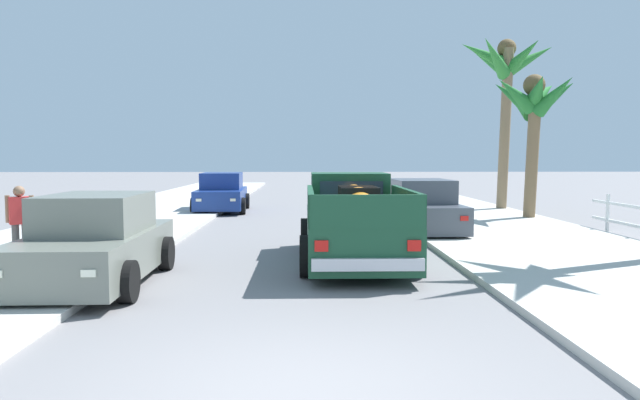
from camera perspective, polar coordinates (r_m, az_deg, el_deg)
ground_plane at (r=5.70m, az=-2.65°, el=-18.20°), size 160.00×160.00×0.00m
sidewalk_left at (r=18.35m, az=-20.02°, el=-2.67°), size 5.30×60.00×0.12m
sidewalk_right at (r=18.28m, az=16.47°, el=-2.62°), size 5.30×60.00×0.12m
curb_left at (r=17.99m, az=-16.24°, el=-2.75°), size 0.16×60.00×0.10m
curb_right at (r=17.93m, az=12.66°, el=-2.71°), size 0.16×60.00×0.10m
pickup_truck at (r=12.27m, az=3.28°, el=-2.17°), size 2.22×5.21×1.80m
car_left_near at (r=23.84m, az=-9.44°, el=0.62°), size 2.15×4.31×1.54m
car_right_near at (r=16.96m, az=9.67°, el=-0.80°), size 2.11×4.30×1.54m
car_left_mid at (r=10.75m, az=-20.81°, el=-3.88°), size 2.08×4.28×1.54m
palm_tree_left_mid at (r=21.23m, az=19.83°, el=8.76°), size 3.18×3.84×4.92m
palm_tree_left_back at (r=24.62m, az=17.36°, el=11.70°), size 4.00×3.51×6.74m
pedestrian at (r=13.35m, az=-26.93°, el=-1.67°), size 0.57×0.39×1.59m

